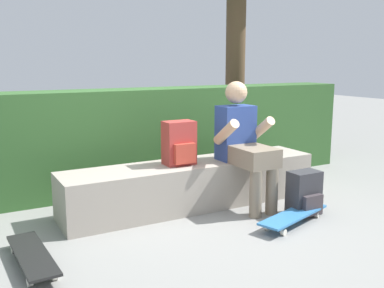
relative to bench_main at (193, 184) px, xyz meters
The scene contains 8 objects.
ground_plane 0.39m from the bench_main, 90.00° to the right, with size 24.00×24.00×0.00m, color gray.
bench_main is the anchor object (origin of this frame).
person_skater 0.63m from the bench_main, 27.43° to the right, with size 0.49×0.62×1.18m.
skateboard_near_person 0.99m from the bench_main, 57.82° to the right, with size 0.82×0.44×0.09m.
skateboard_beside_bench 1.66m from the bench_main, 159.72° to the right, with size 0.23×0.81×0.09m.
backpack_on_bench 0.43m from the bench_main, behind, with size 0.28×0.23×0.40m.
backpack_on_ground 1.03m from the bench_main, 42.95° to the right, with size 0.28×0.23×0.40m.
hedge_row 0.95m from the bench_main, 87.16° to the left, with size 4.85×0.51×1.07m.
Camera 1 is at (-1.95, -3.20, 1.36)m, focal length 41.16 mm.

